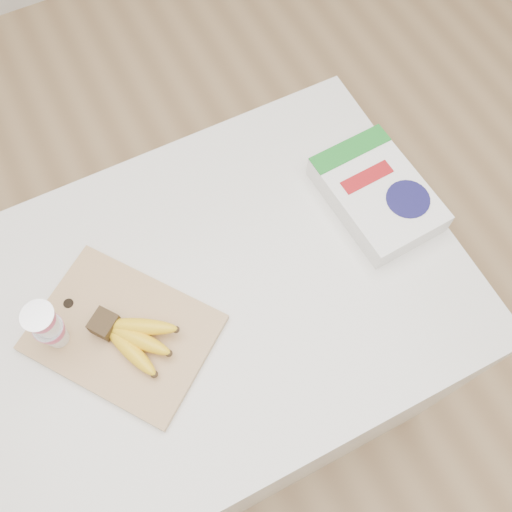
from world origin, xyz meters
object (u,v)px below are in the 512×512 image
Objects in this scene: bananas at (132,337)px; cereal_box at (377,194)px; cutting_board at (123,333)px; yogurt_stack at (48,327)px; table at (206,357)px.

cereal_box is at bearing 5.97° from bananas.
cutting_board is 2.41× the size of yogurt_stack.
cereal_box is at bearing -32.67° from cutting_board.
cutting_board is at bearing -179.76° from cereal_box.
table is 0.48m from bananas.
table is 0.57m from yogurt_stack.
cereal_box is (0.58, 0.06, -0.01)m from bananas.
bananas is 0.62× the size of cereal_box.
table is at bearing 13.12° from bananas.
table is at bearing -34.77° from cutting_board.
bananas is at bearing -97.01° from cutting_board.
table is at bearing -179.11° from cereal_box.
cutting_board is 0.59m from cereal_box.
table is 3.35× the size of cutting_board.
yogurt_stack reaches higher than table.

